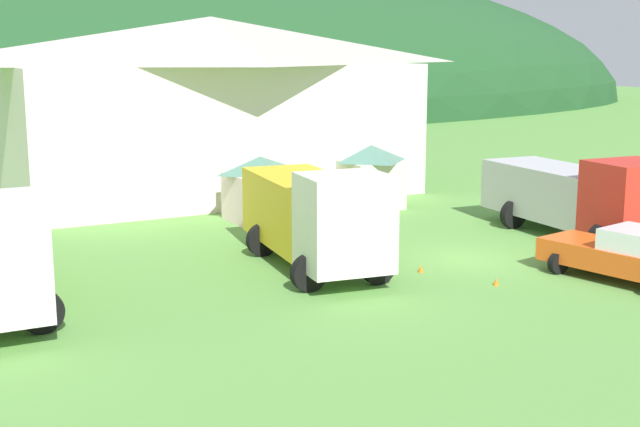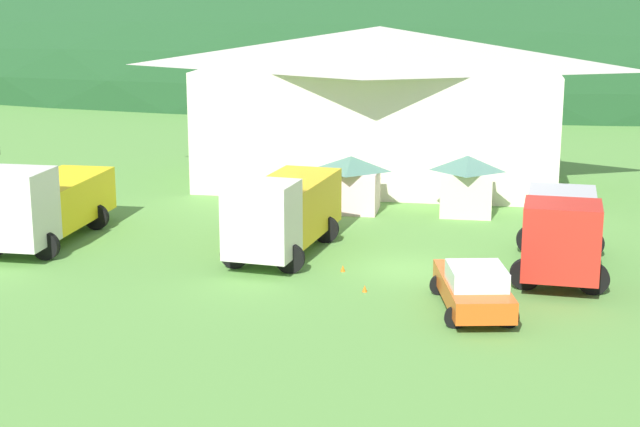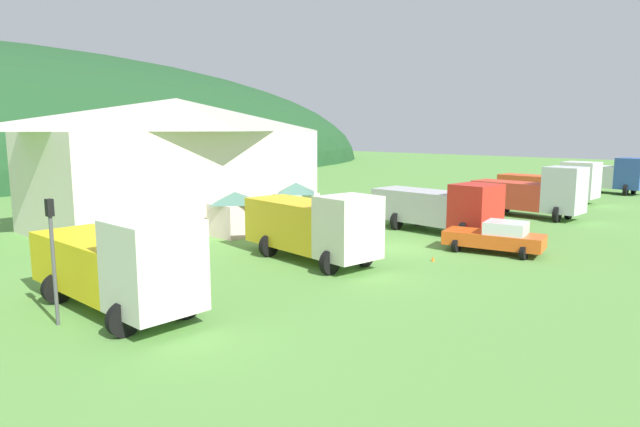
{
  "view_description": "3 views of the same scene",
  "coord_description": "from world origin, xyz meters",
  "px_view_note": "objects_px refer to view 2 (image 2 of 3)",
  "views": [
    {
      "loc": [
        -17.35,
        -22.12,
        7.01
      ],
      "look_at": [
        -4.03,
        2.95,
        1.43
      ],
      "focal_mm": 48.13,
      "sensor_mm": 36.0,
      "label": 1
    },
    {
      "loc": [
        2.79,
        -34.96,
        10.46
      ],
      "look_at": [
        -3.3,
        0.16,
        2.01
      ],
      "focal_mm": 54.59,
      "sensor_mm": 36.0,
      "label": 2
    },
    {
      "loc": [
        -24.12,
        -16.3,
        6.32
      ],
      "look_at": [
        -3.1,
        2.74,
        1.96
      ],
      "focal_mm": 31.09,
      "sensor_mm": 36.0,
      "label": 3
    }
  ],
  "objects_px": {
    "flatbed_truck_yellow": "(44,203)",
    "service_pickup_orange": "(474,287)",
    "traffic_cone_mid_row": "(343,271)",
    "depot_building": "(379,104)",
    "heavy_rig_striped": "(283,211)",
    "traffic_cone_near_pickup": "(365,292)",
    "crane_truck_red": "(561,229)",
    "play_shed_pink": "(351,183)",
    "play_shed_cream": "(467,184)"
  },
  "relations": [
    {
      "from": "depot_building",
      "to": "traffic_cone_mid_row",
      "type": "relative_size",
      "value": 40.53
    },
    {
      "from": "depot_building",
      "to": "traffic_cone_near_pickup",
      "type": "xyz_separation_m",
      "value": [
        1.68,
        -18.68,
        -4.28
      ]
    },
    {
      "from": "depot_building",
      "to": "service_pickup_orange",
      "type": "xyz_separation_m",
      "value": [
        5.43,
        -20.13,
        -3.46
      ]
    },
    {
      "from": "depot_building",
      "to": "heavy_rig_striped",
      "type": "height_order",
      "value": "depot_building"
    },
    {
      "from": "crane_truck_red",
      "to": "flatbed_truck_yellow",
      "type": "bearing_deg",
      "value": -87.49
    },
    {
      "from": "depot_building",
      "to": "play_shed_cream",
      "type": "distance_m",
      "value": 8.45
    },
    {
      "from": "crane_truck_red",
      "to": "traffic_cone_near_pickup",
      "type": "xyz_separation_m",
      "value": [
        -6.82,
        -3.66,
        -1.63
      ]
    },
    {
      "from": "play_shed_pink",
      "to": "traffic_cone_mid_row",
      "type": "bearing_deg",
      "value": -83.64
    },
    {
      "from": "play_shed_cream",
      "to": "traffic_cone_mid_row",
      "type": "xyz_separation_m",
      "value": [
        -4.27,
        -10.06,
        -1.43
      ]
    },
    {
      "from": "play_shed_pink",
      "to": "traffic_cone_near_pickup",
      "type": "relative_size",
      "value": 5.76
    },
    {
      "from": "depot_building",
      "to": "service_pickup_orange",
      "type": "bearing_deg",
      "value": -74.91
    },
    {
      "from": "service_pickup_orange",
      "to": "traffic_cone_mid_row",
      "type": "xyz_separation_m",
      "value": [
        -4.86,
        3.75,
        -0.83
      ]
    },
    {
      "from": "depot_building",
      "to": "traffic_cone_near_pickup",
      "type": "relative_size",
      "value": 41.38
    },
    {
      "from": "flatbed_truck_yellow",
      "to": "crane_truck_red",
      "type": "distance_m",
      "value": 20.63
    },
    {
      "from": "flatbed_truck_yellow",
      "to": "traffic_cone_near_pickup",
      "type": "distance_m",
      "value": 14.52
    },
    {
      "from": "service_pickup_orange",
      "to": "traffic_cone_near_pickup",
      "type": "bearing_deg",
      "value": -122.58
    },
    {
      "from": "play_shed_cream",
      "to": "play_shed_pink",
      "type": "xyz_separation_m",
      "value": [
        -5.37,
        -0.21,
        -0.08
      ]
    },
    {
      "from": "play_shed_cream",
      "to": "service_pickup_orange",
      "type": "xyz_separation_m",
      "value": [
        0.59,
        -13.81,
        -0.6
      ]
    },
    {
      "from": "play_shed_pink",
      "to": "heavy_rig_striped",
      "type": "xyz_separation_m",
      "value": [
        -1.59,
        -7.84,
        0.41
      ]
    },
    {
      "from": "play_shed_pink",
      "to": "play_shed_cream",
      "type": "bearing_deg",
      "value": 2.24
    },
    {
      "from": "play_shed_cream",
      "to": "traffic_cone_mid_row",
      "type": "height_order",
      "value": "play_shed_cream"
    },
    {
      "from": "depot_building",
      "to": "traffic_cone_mid_row",
      "type": "height_order",
      "value": "depot_building"
    },
    {
      "from": "crane_truck_red",
      "to": "traffic_cone_mid_row",
      "type": "distance_m",
      "value": 8.22
    },
    {
      "from": "crane_truck_red",
      "to": "heavy_rig_striped",
      "type": "bearing_deg",
      "value": -89.53
    },
    {
      "from": "heavy_rig_striped",
      "to": "flatbed_truck_yellow",
      "type": "bearing_deg",
      "value": -82.15
    },
    {
      "from": "heavy_rig_striped",
      "to": "traffic_cone_mid_row",
      "type": "distance_m",
      "value": 3.79
    },
    {
      "from": "play_shed_cream",
      "to": "flatbed_truck_yellow",
      "type": "relative_size",
      "value": 0.34
    },
    {
      "from": "play_shed_pink",
      "to": "crane_truck_red",
      "type": "distance_m",
      "value": 12.4
    },
    {
      "from": "flatbed_truck_yellow",
      "to": "heavy_rig_striped",
      "type": "xyz_separation_m",
      "value": [
        9.99,
        0.12,
        0.04
      ]
    },
    {
      "from": "service_pickup_orange",
      "to": "heavy_rig_striped",
      "type": "bearing_deg",
      "value": -138.73
    },
    {
      "from": "play_shed_pink",
      "to": "flatbed_truck_yellow",
      "type": "distance_m",
      "value": 14.06
    },
    {
      "from": "flatbed_truck_yellow",
      "to": "service_pickup_orange",
      "type": "bearing_deg",
      "value": 72.75
    },
    {
      "from": "depot_building",
      "to": "play_shed_pink",
      "type": "height_order",
      "value": "depot_building"
    },
    {
      "from": "play_shed_cream",
      "to": "traffic_cone_near_pickup",
      "type": "relative_size",
      "value": 5.84
    },
    {
      "from": "play_shed_cream",
      "to": "traffic_cone_near_pickup",
      "type": "xyz_separation_m",
      "value": [
        -3.16,
        -12.36,
        -1.43
      ]
    },
    {
      "from": "service_pickup_orange",
      "to": "traffic_cone_mid_row",
      "type": "relative_size",
      "value": 10.7
    },
    {
      "from": "depot_building",
      "to": "crane_truck_red",
      "type": "distance_m",
      "value": 17.46
    },
    {
      "from": "crane_truck_red",
      "to": "traffic_cone_near_pickup",
      "type": "bearing_deg",
      "value": -57.81
    },
    {
      "from": "service_pickup_orange",
      "to": "traffic_cone_near_pickup",
      "type": "height_order",
      "value": "service_pickup_orange"
    },
    {
      "from": "heavy_rig_striped",
      "to": "crane_truck_red",
      "type": "height_order",
      "value": "heavy_rig_striped"
    },
    {
      "from": "flatbed_truck_yellow",
      "to": "heavy_rig_striped",
      "type": "relative_size",
      "value": 1.04
    },
    {
      "from": "flatbed_truck_yellow",
      "to": "depot_building",
      "type": "bearing_deg",
      "value": 140.66
    },
    {
      "from": "depot_building",
      "to": "flatbed_truck_yellow",
      "type": "relative_size",
      "value": 2.43
    },
    {
      "from": "heavy_rig_striped",
      "to": "service_pickup_orange",
      "type": "relative_size",
      "value": 1.5
    },
    {
      "from": "depot_building",
      "to": "heavy_rig_striped",
      "type": "distance_m",
      "value": 14.74
    },
    {
      "from": "depot_building",
      "to": "play_shed_cream",
      "type": "height_order",
      "value": "depot_building"
    },
    {
      "from": "depot_building",
      "to": "flatbed_truck_yellow",
      "type": "height_order",
      "value": "depot_building"
    },
    {
      "from": "play_shed_pink",
      "to": "heavy_rig_striped",
      "type": "bearing_deg",
      "value": -101.49
    },
    {
      "from": "traffic_cone_mid_row",
      "to": "play_shed_pink",
      "type": "bearing_deg",
      "value": 96.36
    },
    {
      "from": "traffic_cone_near_pickup",
      "to": "traffic_cone_mid_row",
      "type": "distance_m",
      "value": 2.56
    }
  ]
}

